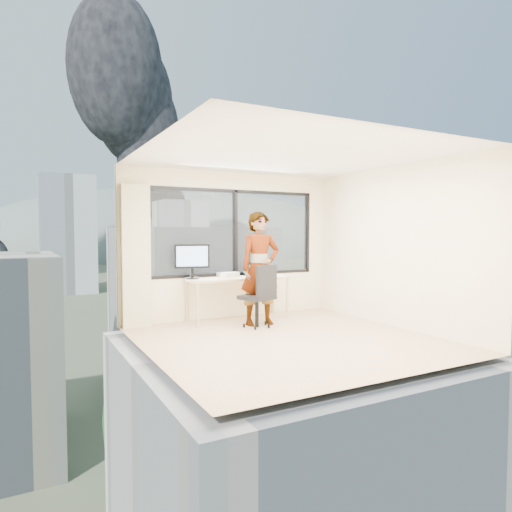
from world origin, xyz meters
TOP-DOWN VIEW (x-y plane):
  - floor at (0.00, 0.00)m, footprint 4.00×4.00m
  - ceiling at (0.00, 0.00)m, footprint 4.00×4.00m
  - wall_front at (0.00, -2.00)m, footprint 4.00×0.01m
  - wall_left at (-2.00, 0.00)m, footprint 0.01×4.00m
  - wall_right at (2.00, 0.00)m, footprint 0.01×4.00m
  - window_wall at (0.05, 2.00)m, footprint 3.30×0.16m
  - curtain at (-1.72, 1.88)m, footprint 0.45×0.14m
  - desk at (0.00, 1.66)m, footprint 1.80×0.60m
  - chair at (-0.00, 0.97)m, footprint 0.67×0.67m
  - person at (0.14, 1.12)m, footprint 0.71×0.50m
  - monitor at (-0.80, 1.79)m, footprint 0.60×0.24m
  - game_console at (-0.10, 1.87)m, footprint 0.38×0.35m
  - laptop at (0.42, 1.67)m, footprint 0.39×0.40m
  - cellphone at (0.26, 1.59)m, footprint 0.11×0.07m
  - pen_cup at (0.51, 1.57)m, footprint 0.10×0.10m
  - handbag at (0.30, 1.82)m, footprint 0.26×0.15m
  - exterior_ground at (0.00, 120.00)m, footprint 400.00×400.00m
  - near_bldg_b at (12.00, 38.00)m, footprint 14.00×13.00m
  - near_bldg_c at (30.00, 28.00)m, footprint 12.00×10.00m
  - far_tower_b at (8.00, 120.00)m, footprint 13.00×13.00m
  - far_tower_c at (45.00, 140.00)m, footprint 15.00×15.00m
  - hill_b at (100.00, 320.00)m, footprint 300.00×220.00m
  - tree_b at (4.00, 18.00)m, footprint 7.60×7.60m
  - tree_c at (22.00, 40.00)m, footprint 8.40×8.40m
  - smoke_plume_b at (55.00, 170.00)m, footprint 30.00×18.00m

SIDE VIEW (x-z plane):
  - exterior_ground at x=0.00m, z-range -14.02..-13.98m
  - hill_b at x=100.00m, z-range -62.00..34.00m
  - tree_b at x=4.00m, z-range -14.00..-5.00m
  - near_bldg_c at x=30.00m, z-range -14.00..-4.00m
  - tree_c at x=22.00m, z-range -14.00..-4.00m
  - near_bldg_b at x=12.00m, z-range -14.00..2.00m
  - far_tower_c at x=45.00m, z-range -14.00..12.00m
  - floor at x=0.00m, z-range -0.01..0.01m
  - desk at x=0.00m, z-range 0.00..0.75m
  - chair at x=0.00m, z-range 0.00..1.03m
  - cellphone at x=0.26m, z-range 0.75..0.76m
  - game_console at x=-0.10m, z-range 0.75..0.83m
  - pen_cup at x=0.51m, z-range 0.75..0.85m
  - handbag at x=0.30m, z-range 0.75..0.94m
  - laptop at x=0.42m, z-range 0.75..0.97m
  - person at x=0.14m, z-range 0.00..1.87m
  - far_tower_b at x=8.00m, z-range -14.00..16.00m
  - monitor at x=-0.80m, z-range 0.75..1.34m
  - curtain at x=-1.72m, z-range 0.00..2.30m
  - wall_front at x=0.00m, z-range 0.00..2.60m
  - wall_left at x=-2.00m, z-range 0.00..2.60m
  - wall_right at x=2.00m, z-range 0.00..2.60m
  - window_wall at x=0.05m, z-range 0.75..2.30m
  - ceiling at x=0.00m, z-range 2.60..2.60m
  - smoke_plume_b at x=55.00m, z-range -8.00..62.00m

